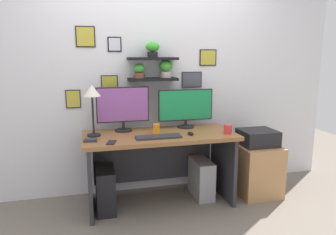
{
  "coord_description": "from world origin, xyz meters",
  "views": [
    {
      "loc": [
        -0.69,
        -3.05,
        1.53
      ],
      "look_at": [
        0.1,
        0.05,
        0.9
      ],
      "focal_mm": 33.93,
      "sensor_mm": 36.0,
      "label": 1
    }
  ],
  "objects_px": {
    "monitor_right": "(186,107)",
    "keyboard": "(158,137)",
    "cell_phone": "(111,142)",
    "computer_tower_right": "(201,178)",
    "desk_lamp": "(92,96)",
    "desk": "(159,152)",
    "pen_cup": "(157,129)",
    "computer_mouse": "(191,133)",
    "scissors_tray": "(90,140)",
    "monitor_left": "(123,107)",
    "drawer_cabinet": "(256,169)",
    "printer": "(258,138)",
    "coffee_mug": "(228,129)",
    "computer_tower_left": "(105,189)"
  },
  "relations": [
    {
      "from": "coffee_mug",
      "to": "computer_tower_right",
      "type": "distance_m",
      "value": 0.66
    },
    {
      "from": "computer_mouse",
      "to": "drawer_cabinet",
      "type": "relative_size",
      "value": 0.16
    },
    {
      "from": "computer_tower_left",
      "to": "computer_tower_right",
      "type": "xyz_separation_m",
      "value": [
        1.04,
        0.07,
        -0.01
      ]
    },
    {
      "from": "computer_mouse",
      "to": "pen_cup",
      "type": "height_order",
      "value": "pen_cup"
    },
    {
      "from": "monitor_right",
      "to": "computer_tower_left",
      "type": "distance_m",
      "value": 1.21
    },
    {
      "from": "keyboard",
      "to": "desk",
      "type": "bearing_deg",
      "value": 77.23
    },
    {
      "from": "computer_mouse",
      "to": "monitor_left",
      "type": "bearing_deg",
      "value": 151.75
    },
    {
      "from": "drawer_cabinet",
      "to": "desk",
      "type": "bearing_deg",
      "value": 175.56
    },
    {
      "from": "monitor_right",
      "to": "keyboard",
      "type": "xyz_separation_m",
      "value": [
        -0.39,
        -0.38,
        -0.22
      ]
    },
    {
      "from": "desk",
      "to": "keyboard",
      "type": "relative_size",
      "value": 3.49
    },
    {
      "from": "printer",
      "to": "computer_tower_right",
      "type": "bearing_deg",
      "value": 172.33
    },
    {
      "from": "printer",
      "to": "computer_tower_right",
      "type": "height_order",
      "value": "printer"
    },
    {
      "from": "printer",
      "to": "monitor_right",
      "type": "bearing_deg",
      "value": 161.7
    },
    {
      "from": "desk",
      "to": "cell_phone",
      "type": "bearing_deg",
      "value": -150.4
    },
    {
      "from": "pen_cup",
      "to": "drawer_cabinet",
      "type": "bearing_deg",
      "value": -2.34
    },
    {
      "from": "desk",
      "to": "coffee_mug",
      "type": "bearing_deg",
      "value": -17.62
    },
    {
      "from": "monitor_right",
      "to": "cell_phone",
      "type": "xyz_separation_m",
      "value": [
        -0.84,
        -0.45,
        -0.22
      ]
    },
    {
      "from": "monitor_left",
      "to": "drawer_cabinet",
      "type": "relative_size",
      "value": 0.97
    },
    {
      "from": "monitor_left",
      "to": "pen_cup",
      "type": "xyz_separation_m",
      "value": [
        0.31,
        -0.2,
        -0.2
      ]
    },
    {
      "from": "keyboard",
      "to": "desk_lamp",
      "type": "xyz_separation_m",
      "value": [
        -0.6,
        0.23,
        0.39
      ]
    },
    {
      "from": "desk_lamp",
      "to": "drawer_cabinet",
      "type": "relative_size",
      "value": 0.9
    },
    {
      "from": "monitor_left",
      "to": "coffee_mug",
      "type": "height_order",
      "value": "monitor_left"
    },
    {
      "from": "pen_cup",
      "to": "printer",
      "type": "height_order",
      "value": "pen_cup"
    },
    {
      "from": "pen_cup",
      "to": "scissors_tray",
      "type": "relative_size",
      "value": 0.83
    },
    {
      "from": "drawer_cabinet",
      "to": "computer_tower_right",
      "type": "bearing_deg",
      "value": 172.33
    },
    {
      "from": "drawer_cabinet",
      "to": "computer_tower_right",
      "type": "relative_size",
      "value": 1.36
    },
    {
      "from": "computer_mouse",
      "to": "computer_tower_right",
      "type": "height_order",
      "value": "computer_mouse"
    },
    {
      "from": "computer_mouse",
      "to": "cell_phone",
      "type": "bearing_deg",
      "value": -172.07
    },
    {
      "from": "monitor_right",
      "to": "cell_phone",
      "type": "distance_m",
      "value": 0.98
    },
    {
      "from": "keyboard",
      "to": "printer",
      "type": "bearing_deg",
      "value": 6.41
    },
    {
      "from": "computer_mouse",
      "to": "scissors_tray",
      "type": "xyz_separation_m",
      "value": [
        -0.98,
        -0.01,
        -0.0
      ]
    },
    {
      "from": "desk",
      "to": "printer",
      "type": "relative_size",
      "value": 4.04
    },
    {
      "from": "computer_mouse",
      "to": "coffee_mug",
      "type": "bearing_deg",
      "value": -5.74
    },
    {
      "from": "cell_phone",
      "to": "computer_tower_right",
      "type": "relative_size",
      "value": 0.34
    },
    {
      "from": "desk",
      "to": "pen_cup",
      "type": "distance_m",
      "value": 0.27
    },
    {
      "from": "desk",
      "to": "scissors_tray",
      "type": "distance_m",
      "value": 0.75
    },
    {
      "from": "coffee_mug",
      "to": "drawer_cabinet",
      "type": "bearing_deg",
      "value": 17.01
    },
    {
      "from": "monitor_right",
      "to": "drawer_cabinet",
      "type": "bearing_deg",
      "value": -18.3
    },
    {
      "from": "monitor_right",
      "to": "coffee_mug",
      "type": "xyz_separation_m",
      "value": [
        0.33,
        -0.38,
        -0.18
      ]
    },
    {
      "from": "monitor_right",
      "to": "keyboard",
      "type": "relative_size",
      "value": 1.39
    },
    {
      "from": "printer",
      "to": "computer_tower_right",
      "type": "distance_m",
      "value": 0.76
    },
    {
      "from": "monitor_left",
      "to": "pen_cup",
      "type": "bearing_deg",
      "value": -33.03
    },
    {
      "from": "desk",
      "to": "drawer_cabinet",
      "type": "relative_size",
      "value": 2.74
    },
    {
      "from": "scissors_tray",
      "to": "computer_tower_left",
      "type": "xyz_separation_m",
      "value": [
        0.12,
        0.12,
        -0.54
      ]
    },
    {
      "from": "monitor_left",
      "to": "monitor_right",
      "type": "xyz_separation_m",
      "value": [
        0.68,
        0.0,
        -0.03
      ]
    },
    {
      "from": "printer",
      "to": "desk_lamp",
      "type": "bearing_deg",
      "value": 176.81
    },
    {
      "from": "desk",
      "to": "pen_cup",
      "type": "height_order",
      "value": "pen_cup"
    },
    {
      "from": "monitor_left",
      "to": "pen_cup",
      "type": "relative_size",
      "value": 5.45
    },
    {
      "from": "scissors_tray",
      "to": "computer_tower_right",
      "type": "height_order",
      "value": "scissors_tray"
    },
    {
      "from": "keyboard",
      "to": "pen_cup",
      "type": "relative_size",
      "value": 4.4
    }
  ]
}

